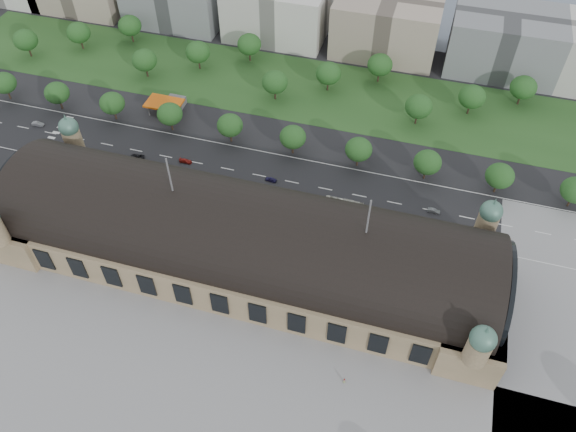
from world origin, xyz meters
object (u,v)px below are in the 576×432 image
(traffic_car_2, at_px, (137,157))
(parked_car_1, at_px, (125,182))
(parked_car_3, at_px, (110,179))
(parked_car_0, at_px, (73,162))
(parked_car_5, at_px, (167,183))
(traffic_car_1, at_px, (38,124))
(petrol_station, at_px, (171,102))
(traffic_car_6, at_px, (499,244))
(bus_west, at_px, (286,201))
(bus_mid, at_px, (250,192))
(pedestrian_0, at_px, (344,381))
(parked_car_6, at_px, (155,180))
(parked_car_2, at_px, (104,178))
(bus_east, at_px, (344,205))
(traffic_car_5, at_px, (434,211))
(traffic_car_4, at_px, (271,179))
(traffic_car_3, at_px, (186,161))
(parked_car_4, at_px, (182,186))

(traffic_car_2, bearing_deg, parked_car_1, 1.79)
(parked_car_3, bearing_deg, traffic_car_2, 125.26)
(parked_car_0, bearing_deg, parked_car_5, 53.64)
(traffic_car_1, bearing_deg, petrol_station, -66.10)
(parked_car_0, bearing_deg, traffic_car_6, 55.03)
(bus_west, bearing_deg, bus_mid, 88.83)
(pedestrian_0, bearing_deg, parked_car_6, 147.58)
(parked_car_2, distance_m, bus_west, 64.89)
(parked_car_5, bearing_deg, bus_east, 63.49)
(traffic_car_5, distance_m, pedestrian_0, 69.09)
(parked_car_3, bearing_deg, traffic_car_1, -154.69)
(bus_east, bearing_deg, traffic_car_6, -91.58)
(traffic_car_2, height_order, pedestrian_0, pedestrian_0)
(parked_car_2, bearing_deg, traffic_car_4, 68.19)
(petrol_station, xyz_separation_m, parked_car_0, (-20.38, -40.28, -2.19))
(traffic_car_4, xyz_separation_m, bus_east, (27.29, -6.08, 1.15))
(bus_mid, bearing_deg, parked_car_1, 98.98)
(traffic_car_2, xyz_separation_m, parked_car_5, (16.20, -9.20, -0.09))
(petrol_station, relative_size, parked_car_3, 3.63)
(traffic_car_3, relative_size, parked_car_1, 0.83)
(parked_car_1, relative_size, bus_west, 0.47)
(traffic_car_5, height_order, parked_car_5, traffic_car_5)
(traffic_car_3, distance_m, parked_car_0, 40.40)
(parked_car_4, relative_size, parked_car_5, 0.98)
(parked_car_3, xyz_separation_m, pedestrian_0, (94.80, -50.97, 0.24))
(traffic_car_1, height_order, parked_car_2, parked_car_2)
(bus_mid, bearing_deg, traffic_car_4, -27.19)
(parked_car_5, height_order, bus_mid, bus_mid)
(petrol_station, height_order, traffic_car_3, petrol_station)
(petrol_station, distance_m, bus_west, 70.34)
(parked_car_3, bearing_deg, bus_mid, 58.25)
(bus_mid, relative_size, pedestrian_0, 6.21)
(parked_car_5, bearing_deg, traffic_car_6, 60.24)
(traffic_car_1, relative_size, parked_car_2, 0.86)
(traffic_car_1, height_order, bus_west, bus_west)
(bus_west, bearing_deg, parked_car_5, 94.57)
(petrol_station, bearing_deg, parked_car_2, -97.24)
(petrol_station, xyz_separation_m, parked_car_6, (11.77, -40.28, -2.17))
(traffic_car_3, height_order, parked_car_5, traffic_car_3)
(bus_east, bearing_deg, parked_car_5, 95.65)
(traffic_car_1, bearing_deg, parked_car_6, -110.10)
(traffic_car_3, distance_m, parked_car_1, 22.68)
(parked_car_1, bearing_deg, parked_car_4, 73.44)
(traffic_car_3, height_order, pedestrian_0, pedestrian_0)
(parked_car_6, height_order, bus_west, bus_west)
(parked_car_1, height_order, parked_car_4, parked_car_1)
(parked_car_5, distance_m, bus_west, 42.56)
(parked_car_3, distance_m, bus_east, 81.86)
(traffic_car_6, height_order, pedestrian_0, pedestrian_0)
(parked_car_0, bearing_deg, parked_car_4, 53.64)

